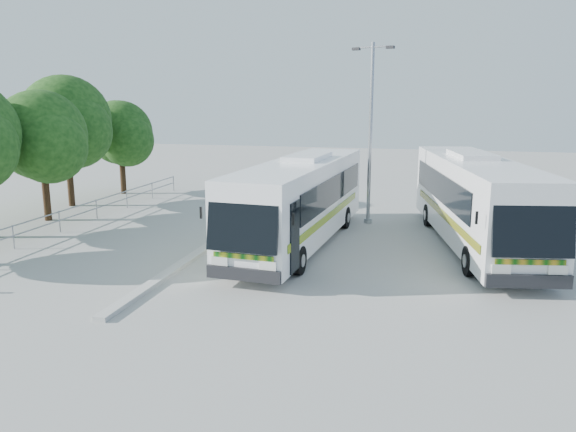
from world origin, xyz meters
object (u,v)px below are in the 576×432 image
(tree_far_c, at_px, (42,136))
(lamppost, at_px, (371,126))
(tree_far_d, at_px, (67,121))
(tree_far_e, at_px, (121,133))
(coach_main, at_px, (300,200))
(coach_adjacent, at_px, (476,199))

(tree_far_c, distance_m, lamppost, 16.05)
(tree_far_c, distance_m, tree_far_d, 3.93)
(tree_far_e, bearing_deg, lamppost, -16.69)
(tree_far_c, height_order, coach_main, tree_far_c)
(coach_main, distance_m, coach_adjacent, 7.26)
(coach_adjacent, bearing_deg, tree_far_e, 147.95)
(tree_far_e, distance_m, lamppost, 16.93)
(tree_far_c, relative_size, lamppost, 0.75)
(tree_far_e, bearing_deg, tree_far_c, -86.46)
(coach_adjacent, distance_m, lamppost, 6.44)
(tree_far_e, xyz_separation_m, coach_main, (13.85, -9.71, -1.97))
(lamppost, bearing_deg, coach_main, -97.15)
(tree_far_d, bearing_deg, coach_main, -19.72)
(tree_far_c, relative_size, tree_far_e, 1.10)
(tree_far_d, relative_size, coach_main, 0.57)
(tree_far_c, bearing_deg, lamppost, 12.05)
(tree_far_d, height_order, lamppost, lamppost)
(coach_main, height_order, coach_adjacent, coach_adjacent)
(tree_far_d, distance_m, coach_main, 15.70)
(tree_far_e, bearing_deg, tree_far_d, -98.63)
(tree_far_c, height_order, tree_far_d, tree_far_d)
(coach_adjacent, relative_size, lamppost, 1.54)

